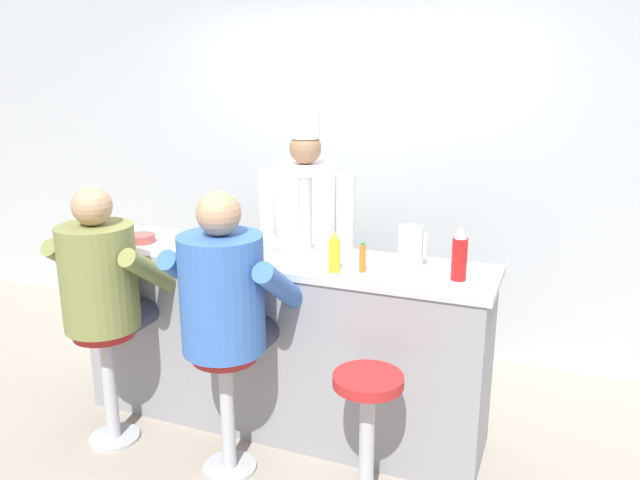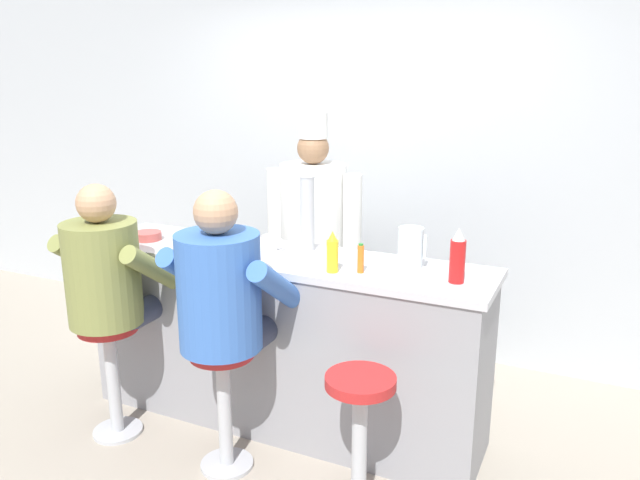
% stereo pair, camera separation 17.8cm
% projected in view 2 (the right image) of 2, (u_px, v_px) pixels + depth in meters
% --- Properties ---
extents(ground_plane, '(20.00, 20.00, 0.00)m').
position_uv_depth(ground_plane, '(260.00, 444.00, 3.46)').
color(ground_plane, '#9E9384').
extents(wall_back, '(10.00, 0.06, 2.70)m').
position_uv_depth(wall_back, '(367.00, 164.00, 4.50)').
color(wall_back, '#B2B7BC').
rests_on(wall_back, ground_plane).
extents(diner_counter, '(2.35, 0.56, 1.02)m').
position_uv_depth(diner_counter, '(282.00, 340.00, 3.57)').
color(diner_counter, gray).
rests_on(diner_counter, ground_plane).
extents(ketchup_bottle_red, '(0.07, 0.07, 0.27)m').
position_uv_depth(ketchup_bottle_red, '(458.00, 257.00, 2.96)').
color(ketchup_bottle_red, red).
rests_on(ketchup_bottle_red, diner_counter).
extents(mustard_bottle_yellow, '(0.06, 0.06, 0.21)m').
position_uv_depth(mustard_bottle_yellow, '(332.00, 253.00, 3.12)').
color(mustard_bottle_yellow, yellow).
rests_on(mustard_bottle_yellow, diner_counter).
extents(hot_sauce_bottle_orange, '(0.03, 0.03, 0.15)m').
position_uv_depth(hot_sauce_bottle_orange, '(361.00, 259.00, 3.11)').
color(hot_sauce_bottle_orange, orange).
rests_on(hot_sauce_bottle_orange, diner_counter).
extents(water_pitcher_clear, '(0.15, 0.13, 0.21)m').
position_uv_depth(water_pitcher_clear, '(411.00, 247.00, 3.21)').
color(water_pitcher_clear, silver).
rests_on(water_pitcher_clear, diner_counter).
extents(breakfast_plate, '(0.22, 0.22, 0.04)m').
position_uv_depth(breakfast_plate, '(202.00, 245.00, 3.57)').
color(breakfast_plate, white).
rests_on(breakfast_plate, diner_counter).
extents(cereal_bowl, '(0.16, 0.16, 0.05)m').
position_uv_depth(cereal_bowl, '(148.00, 236.00, 3.73)').
color(cereal_bowl, '#B24C47').
rests_on(cereal_bowl, diner_counter).
extents(coffee_mug_white, '(0.13, 0.09, 0.08)m').
position_uv_depth(coffee_mug_white, '(271.00, 243.00, 3.52)').
color(coffee_mug_white, white).
rests_on(coffee_mug_white, diner_counter).
extents(cup_stack_steel, '(0.09, 0.09, 0.42)m').
position_uv_depth(cup_stack_steel, '(307.00, 213.00, 3.47)').
color(cup_stack_steel, '#B7BABF').
rests_on(cup_stack_steel, diner_counter).
extents(diner_seated_olive, '(0.60, 0.59, 1.44)m').
position_uv_depth(diner_seated_olive, '(108.00, 280.00, 3.36)').
color(diner_seated_olive, '#B2B5BA').
rests_on(diner_seated_olive, ground_plane).
extents(diner_seated_blue, '(0.62, 0.61, 1.47)m').
position_uv_depth(diner_seated_blue, '(224.00, 298.00, 3.06)').
color(diner_seated_blue, '#B2B5BA').
rests_on(diner_seated_blue, ground_plane).
extents(empty_stool_round, '(0.32, 0.32, 0.68)m').
position_uv_depth(empty_stool_round, '(360.00, 421.00, 2.85)').
color(empty_stool_round, '#B2B5BA').
rests_on(empty_stool_round, ground_plane).
extents(cook_in_whites_near, '(0.68, 0.44, 1.75)m').
position_uv_depth(cook_in_whites_near, '(313.00, 231.00, 4.18)').
color(cook_in_whites_near, '#232328').
rests_on(cook_in_whites_near, ground_plane).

